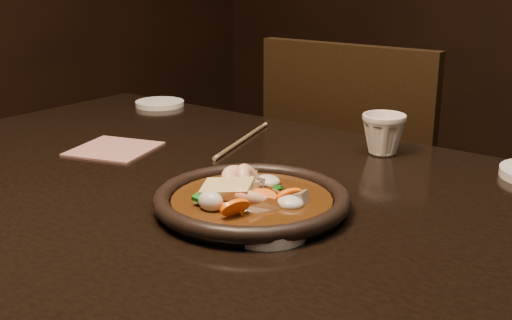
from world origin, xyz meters
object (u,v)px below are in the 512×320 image
Objects in this scene: chair at (364,210)px; table at (283,272)px; plate at (252,201)px; tea_cup at (383,133)px.

table is at bearing 106.93° from chair.
table is at bearing 0.10° from plate.
chair is 11.86× the size of tea_cup.
tea_cup is at bearing 95.09° from table.
chair is at bearing 120.42° from tea_cup.
tea_cup is (0.02, 0.35, 0.02)m from plate.
tea_cup reaches higher than plate.
table is at bearing -84.91° from tea_cup.
plate is 0.35m from tea_cup.
chair is at bearing 104.08° from plate.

